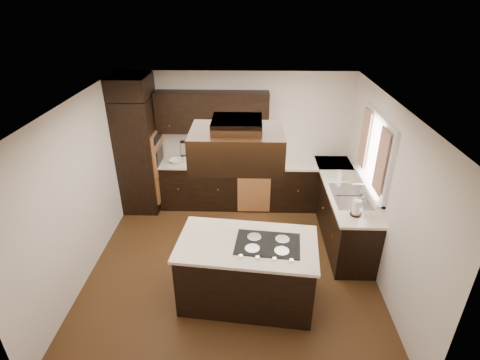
# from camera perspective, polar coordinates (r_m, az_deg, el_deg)

# --- Properties ---
(floor) EXTENTS (4.20, 4.20, 0.02)m
(floor) POSITION_cam_1_polar(r_m,az_deg,el_deg) (5.89, -1.18, -12.81)
(floor) COLOR brown
(floor) RESTS_ON ground
(ceiling) EXTENTS (4.20, 4.20, 0.02)m
(ceiling) POSITION_cam_1_polar(r_m,az_deg,el_deg) (4.68, -1.47, 11.52)
(ceiling) COLOR white
(ceiling) RESTS_ON ground
(wall_back) EXTENTS (4.20, 0.02, 2.50)m
(wall_back) POSITION_cam_1_polar(r_m,az_deg,el_deg) (7.08, -0.45, 6.35)
(wall_back) COLOR silver
(wall_back) RESTS_ON ground
(wall_front) EXTENTS (4.20, 0.02, 2.50)m
(wall_front) POSITION_cam_1_polar(r_m,az_deg,el_deg) (3.49, -3.15, -19.31)
(wall_front) COLOR silver
(wall_front) RESTS_ON ground
(wall_left) EXTENTS (0.02, 4.20, 2.50)m
(wall_left) POSITION_cam_1_polar(r_m,az_deg,el_deg) (5.67, -23.12, -1.58)
(wall_left) COLOR silver
(wall_left) RESTS_ON ground
(wall_right) EXTENTS (0.02, 4.20, 2.50)m
(wall_right) POSITION_cam_1_polar(r_m,az_deg,el_deg) (5.48, 21.31, -2.24)
(wall_right) COLOR silver
(wall_right) RESTS_ON ground
(oven_column) EXTENTS (0.65, 0.75, 2.12)m
(oven_column) POSITION_cam_1_polar(r_m,az_deg,el_deg) (7.07, -15.13, 3.67)
(oven_column) COLOR black
(oven_column) RESTS_ON floor
(wall_oven_face) EXTENTS (0.05, 0.62, 0.78)m
(wall_oven_face) POSITION_cam_1_polar(r_m,az_deg,el_deg) (6.95, -12.42, 4.13)
(wall_oven_face) COLOR #B3703F
(wall_oven_face) RESTS_ON oven_column
(base_cabinets_back) EXTENTS (2.93, 0.60, 0.88)m
(base_cabinets_back) POSITION_cam_1_polar(r_m,az_deg,el_deg) (7.13, -0.23, -0.64)
(base_cabinets_back) COLOR black
(base_cabinets_back) RESTS_ON floor
(base_cabinets_right) EXTENTS (0.60, 2.40, 0.88)m
(base_cabinets_right) POSITION_cam_1_polar(r_m,az_deg,el_deg) (6.53, 15.21, -4.53)
(base_cabinets_right) COLOR black
(base_cabinets_right) RESTS_ON floor
(countertop_back) EXTENTS (2.93, 0.63, 0.04)m
(countertop_back) POSITION_cam_1_polar(r_m,az_deg,el_deg) (6.91, -0.25, 2.67)
(countertop_back) COLOR #F0E1C9
(countertop_back) RESTS_ON base_cabinets_back
(countertop_right) EXTENTS (0.63, 2.40, 0.04)m
(countertop_right) POSITION_cam_1_polar(r_m,az_deg,el_deg) (6.30, 15.58, -0.98)
(countertop_right) COLOR #F0E1C9
(countertop_right) RESTS_ON base_cabinets_right
(upper_cabinets) EXTENTS (2.00, 0.34, 0.72)m
(upper_cabinets) POSITION_cam_1_polar(r_m,az_deg,el_deg) (6.75, -4.23, 10.27)
(upper_cabinets) COLOR black
(upper_cabinets) RESTS_ON wall_back
(dishwasher_front) EXTENTS (0.60, 0.05, 0.72)m
(dishwasher_front) POSITION_cam_1_polar(r_m,az_deg,el_deg) (6.89, 2.12, -2.14)
(dishwasher_front) COLOR #B3703F
(dishwasher_front) RESTS_ON floor
(window_frame) EXTENTS (0.06, 1.32, 1.12)m
(window_frame) POSITION_cam_1_polar(r_m,az_deg,el_deg) (5.77, 19.99, 3.92)
(window_frame) COLOR white
(window_frame) RESTS_ON wall_right
(window_pane) EXTENTS (0.00, 1.20, 1.00)m
(window_pane) POSITION_cam_1_polar(r_m,az_deg,el_deg) (5.78, 20.25, 3.91)
(window_pane) COLOR white
(window_pane) RESTS_ON wall_right
(curtain_left) EXTENTS (0.02, 0.34, 0.90)m
(curtain_left) POSITION_cam_1_polar(r_m,az_deg,el_deg) (5.37, 20.70, 2.64)
(curtain_left) COLOR beige
(curtain_left) RESTS_ON wall_right
(curtain_right) EXTENTS (0.02, 0.34, 0.90)m
(curtain_right) POSITION_cam_1_polar(r_m,az_deg,el_deg) (6.11, 18.43, 5.94)
(curtain_right) COLOR beige
(curtain_right) RESTS_ON wall_right
(sink_rim) EXTENTS (0.52, 0.84, 0.01)m
(sink_rim) POSITION_cam_1_polar(r_m,az_deg,el_deg) (6.00, 16.45, -2.36)
(sink_rim) COLOR silver
(sink_rim) RESTS_ON countertop_right
(island) EXTENTS (1.79, 1.10, 0.88)m
(island) POSITION_cam_1_polar(r_m,az_deg,el_deg) (5.08, 1.05, -13.86)
(island) COLOR black
(island) RESTS_ON floor
(island_top) EXTENTS (1.86, 1.17, 0.04)m
(island_top) POSITION_cam_1_polar(r_m,az_deg,el_deg) (4.79, 1.10, -9.71)
(island_top) COLOR #F0E1C9
(island_top) RESTS_ON island
(cooktop) EXTENTS (0.86, 0.62, 0.01)m
(cooktop) POSITION_cam_1_polar(r_m,az_deg,el_deg) (4.76, 4.23, -9.69)
(cooktop) COLOR black
(cooktop) RESTS_ON island_top
(range_hood) EXTENTS (1.05, 0.72, 0.42)m
(range_hood) POSITION_cam_1_polar(r_m,az_deg,el_deg) (4.27, -0.46, 4.97)
(range_hood) COLOR black
(range_hood) RESTS_ON ceiling
(hood_duct) EXTENTS (0.55, 0.50, 0.13)m
(hood_duct) POSITION_cam_1_polar(r_m,az_deg,el_deg) (4.17, -0.48, 8.47)
(hood_duct) COLOR black
(hood_duct) RESTS_ON ceiling
(blender_base) EXTENTS (0.15, 0.15, 0.10)m
(blender_base) POSITION_cam_1_polar(r_m,az_deg,el_deg) (7.01, -8.54, 3.35)
(blender_base) COLOR silver
(blender_base) RESTS_ON countertop_back
(blender_pitcher) EXTENTS (0.13, 0.13, 0.26)m
(blender_pitcher) POSITION_cam_1_polar(r_m,az_deg,el_deg) (6.94, -8.64, 4.71)
(blender_pitcher) COLOR silver
(blender_pitcher) RESTS_ON blender_base
(spice_rack) EXTENTS (0.34, 0.18, 0.27)m
(spice_rack) POSITION_cam_1_polar(r_m,az_deg,el_deg) (6.87, -3.53, 3.90)
(spice_rack) COLOR black
(spice_rack) RESTS_ON countertop_back
(mixing_bowl) EXTENTS (0.33, 0.33, 0.06)m
(mixing_bowl) POSITION_cam_1_polar(r_m,az_deg,el_deg) (6.95, -9.63, 2.89)
(mixing_bowl) COLOR white
(mixing_bowl) RESTS_ON countertop_back
(soap_bottle) EXTENTS (0.10, 0.10, 0.18)m
(soap_bottle) POSITION_cam_1_polar(r_m,az_deg,el_deg) (6.41, 14.84, 0.69)
(soap_bottle) COLOR white
(soap_bottle) RESTS_ON countertop_right
(paper_towel) EXTENTS (0.14, 0.14, 0.24)m
(paper_towel) POSITION_cam_1_polar(r_m,az_deg,el_deg) (5.49, 17.33, -4.08)
(paper_towel) COLOR white
(paper_towel) RESTS_ON countertop_right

